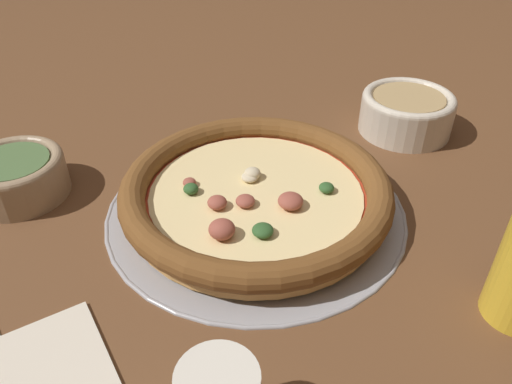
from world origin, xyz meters
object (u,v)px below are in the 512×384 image
pizza_tray (256,208)px  fork (5,372)px  pizza (256,192)px  bowl_near (407,111)px  bowl_far (16,174)px

pizza_tray → fork: 0.32m
pizza → bowl_near: bowl_near is taller
bowl_near → bowl_far: bearing=-36.1°
bowl_far → bowl_near: bearing=143.9°
pizza_tray → bowl_near: 0.31m
pizza_tray → bowl_far: bowl_far is taller
pizza_tray → pizza: 0.02m
pizza → pizza_tray: bearing=-158.1°
pizza_tray → pizza: size_ratio=1.12×
pizza → bowl_far: bearing=-59.8°
bowl_near → fork: 0.63m
bowl_far → fork: (0.16, 0.23, -0.03)m
bowl_near → bowl_far: 0.57m
pizza_tray → bowl_far: 0.31m
pizza_tray → bowl_far: (0.16, -0.27, 0.03)m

